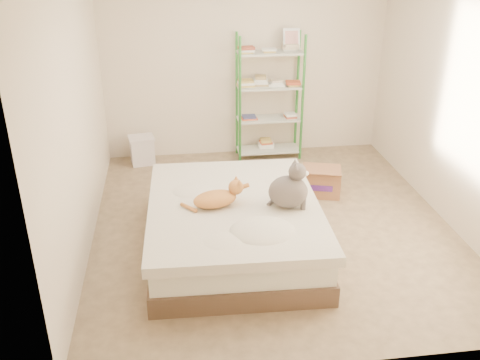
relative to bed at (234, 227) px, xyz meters
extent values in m
cube|color=tan|center=(0.47, 0.45, -0.26)|extent=(3.80, 4.20, 0.01)
cube|color=beige|center=(0.47, 2.55, 1.04)|extent=(3.80, 0.01, 2.60)
cube|color=beige|center=(0.47, -1.65, 1.04)|extent=(3.80, 0.01, 2.60)
cube|color=beige|center=(-1.43, 0.45, 1.04)|extent=(0.01, 4.20, 2.60)
cube|color=beige|center=(2.37, 0.45, 1.04)|extent=(0.01, 4.20, 2.60)
cube|color=brown|center=(0.00, 0.00, -0.16)|extent=(1.67, 2.05, 0.20)
cube|color=white|center=(0.00, 0.00, 0.05)|extent=(1.62, 1.99, 0.22)
cube|color=#F3E6C9|center=(0.00, 0.00, 0.21)|extent=(1.70, 2.09, 0.10)
cylinder|color=green|center=(0.35, 2.17, 0.59)|extent=(0.04, 0.04, 1.70)
cylinder|color=green|center=(0.35, 2.49, 0.59)|extent=(0.04, 0.04, 1.70)
cylinder|color=green|center=(1.19, 2.17, 0.59)|extent=(0.04, 0.04, 1.70)
cylinder|color=green|center=(1.19, 2.49, 0.59)|extent=(0.04, 0.04, 1.70)
cube|color=silver|center=(0.77, 2.33, -0.16)|extent=(0.86, 0.34, 0.02)
cube|color=silver|center=(0.77, 2.33, 0.29)|extent=(0.86, 0.34, 0.02)
cube|color=silver|center=(0.77, 2.33, 0.74)|extent=(0.86, 0.34, 0.02)
cube|color=silver|center=(0.77, 2.33, 1.19)|extent=(0.86, 0.34, 0.02)
cube|color=#A44A34|center=(0.77, 2.33, -0.10)|extent=(0.20, 0.16, 0.09)
cube|color=#A44A34|center=(0.47, 2.33, 0.35)|extent=(0.20, 0.16, 0.09)
cube|color=#A44A34|center=(1.07, 2.33, 0.35)|extent=(0.20, 0.16, 0.09)
cube|color=#A44A34|center=(0.47, 2.33, 0.80)|extent=(0.20, 0.16, 0.09)
cube|color=#A44A34|center=(0.67, 2.33, 0.80)|extent=(0.20, 0.16, 0.09)
cube|color=#A44A34|center=(0.87, 2.33, 0.80)|extent=(0.20, 0.16, 0.09)
cube|color=#A44A34|center=(1.07, 2.33, 0.80)|extent=(0.20, 0.16, 0.09)
cube|color=#A44A34|center=(0.47, 2.33, 1.25)|extent=(0.20, 0.16, 0.09)
cube|color=#A44A34|center=(0.77, 2.33, 1.25)|extent=(0.20, 0.16, 0.09)
cube|color=#A44A34|center=(1.07, 2.33, 1.25)|extent=(0.20, 0.16, 0.09)
cube|color=white|center=(1.05, 2.38, 1.34)|extent=(0.22, 0.10, 0.27)
cube|color=#D24639|center=(1.05, 2.37, 1.34)|extent=(0.17, 0.07, 0.21)
cube|color=#9C683D|center=(1.19, 1.10, -0.10)|extent=(0.54, 0.48, 0.32)
cube|color=#502280|center=(1.24, 0.92, -0.11)|extent=(0.27, 0.08, 0.07)
cube|color=#9C683D|center=(1.19, 0.92, 0.06)|extent=(0.48, 0.26, 0.10)
cube|color=silver|center=(-0.97, 2.30, -0.08)|extent=(0.34, 0.31, 0.35)
cube|color=silver|center=(-0.97, 2.30, 0.11)|extent=(0.38, 0.34, 0.03)
camera|label=1|loc=(-0.55, -4.51, 2.67)|focal=40.00mm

